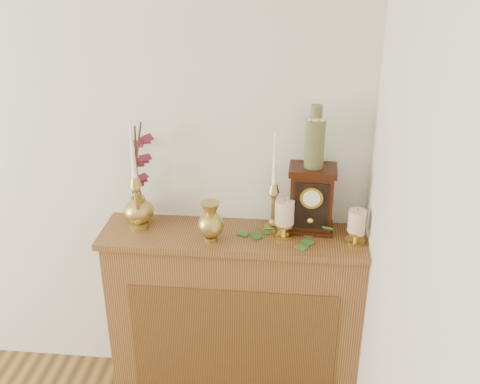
# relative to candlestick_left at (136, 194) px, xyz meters

# --- Properties ---
(console_shelf) EXTENTS (1.24, 0.34, 0.93)m
(console_shelf) POSITION_rel_candlestick_left_xyz_m (0.45, -0.01, -0.67)
(console_shelf) COLOR brown
(console_shelf) RESTS_ON ground
(candlestick_left) EXTENTS (0.09, 0.09, 0.53)m
(candlestick_left) POSITION_rel_candlestick_left_xyz_m (0.00, 0.00, 0.00)
(candlestick_left) COLOR tan
(candlestick_left) RESTS_ON console_shelf
(candlestick_center) EXTENTS (0.08, 0.08, 0.48)m
(candlestick_center) POSITION_rel_candlestick_left_xyz_m (0.62, 0.04, -0.02)
(candlestick_center) COLOR tan
(candlestick_center) RESTS_ON console_shelf
(bud_vase) EXTENTS (0.12, 0.12, 0.19)m
(bud_vase) POSITION_rel_candlestick_left_xyz_m (0.35, -0.08, -0.08)
(bud_vase) COLOR tan
(bud_vase) RESTS_ON console_shelf
(ginger_jar) EXTENTS (0.22, 0.22, 0.52)m
(ginger_jar) POSITION_rel_candlestick_left_xyz_m (0.01, 0.08, 0.06)
(ginger_jar) COLOR tan
(ginger_jar) RESTS_ON console_shelf
(pillar_candle_left) EXTENTS (0.10, 0.10, 0.19)m
(pillar_candle_left) POSITION_rel_candlestick_left_xyz_m (0.67, -0.01, -0.07)
(pillar_candle_left) COLOR gold
(pillar_candle_left) RESTS_ON console_shelf
(pillar_candle_right) EXTENTS (0.09, 0.09, 0.17)m
(pillar_candle_right) POSITION_rel_candlestick_left_xyz_m (0.99, -0.04, -0.08)
(pillar_candle_right) COLOR gold
(pillar_candle_right) RESTS_ON console_shelf
(ivy_garland) EXTENTS (0.43, 0.20, 0.08)m
(ivy_garland) POSITION_rel_candlestick_left_xyz_m (0.75, -0.03, -0.16)
(ivy_garland) COLOR #2D6125
(ivy_garland) RESTS_ON console_shelf
(mantel_clock) EXTENTS (0.22, 0.16, 0.32)m
(mantel_clock) POSITION_rel_candlestick_left_xyz_m (0.79, 0.06, -0.02)
(mantel_clock) COLOR black
(mantel_clock) RESTS_ON console_shelf
(ceramic_vase) EXTENTS (0.09, 0.09, 0.28)m
(ceramic_vase) POSITION_rel_candlestick_left_xyz_m (0.79, 0.07, 0.27)
(ceramic_vase) COLOR #172E20
(ceramic_vase) RESTS_ON mantel_clock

